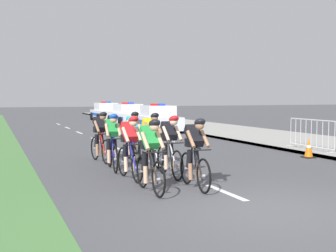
% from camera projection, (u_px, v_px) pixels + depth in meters
% --- Properties ---
extents(ground_plane, '(160.00, 160.00, 0.00)m').
position_uv_depth(ground_plane, '(269.00, 210.00, 7.44)').
color(ground_plane, '#4C4C51').
extents(sidewalk_slab, '(5.06, 60.00, 0.12)m').
position_uv_depth(sidewalk_slab, '(236.00, 132.00, 23.34)').
color(sidewalk_slab, '#A3A099').
rests_on(sidewalk_slab, ground).
extents(kerb_edge, '(0.16, 60.00, 0.13)m').
position_uv_depth(kerb_edge, '(196.00, 133.00, 22.41)').
color(kerb_edge, '#9E9E99').
rests_on(kerb_edge, ground).
extents(lane_markings_centre, '(0.14, 29.60, 0.01)m').
position_uv_depth(lane_markings_centre, '(106.00, 143.00, 18.04)').
color(lane_markings_centre, white).
rests_on(lane_markings_centre, ground).
extents(cyclist_lead, '(0.42, 1.72, 1.56)m').
position_uv_depth(cyclist_lead, '(150.00, 155.00, 8.74)').
color(cyclist_lead, black).
rests_on(cyclist_lead, ground).
extents(cyclist_second, '(0.44, 1.72, 1.56)m').
position_uv_depth(cyclist_second, '(195.00, 152.00, 9.10)').
color(cyclist_second, black).
rests_on(cyclist_second, ground).
extents(cyclist_third, '(0.43, 1.72, 1.56)m').
position_uv_depth(cyclist_third, '(130.00, 147.00, 10.12)').
color(cyclist_third, black).
rests_on(cyclist_third, ground).
extents(cyclist_fourth, '(0.42, 1.72, 1.56)m').
position_uv_depth(cyclist_fourth, '(170.00, 145.00, 10.42)').
color(cyclist_fourth, black).
rests_on(cyclist_fourth, ground).
extents(cyclist_fifth, '(0.45, 1.72, 1.56)m').
position_uv_depth(cyclist_fifth, '(112.00, 141.00, 11.43)').
color(cyclist_fifth, black).
rests_on(cyclist_fifth, ground).
extents(cyclist_sixth, '(0.44, 1.72, 1.56)m').
position_uv_depth(cyclist_sixth, '(151.00, 139.00, 12.12)').
color(cyclist_sixth, black).
rests_on(cyclist_sixth, ground).
extents(cyclist_seventh, '(0.45, 1.72, 1.56)m').
position_uv_depth(cyclist_seventh, '(100.00, 136.00, 12.87)').
color(cyclist_seventh, black).
rests_on(cyclist_seventh, ground).
extents(cyclist_eighth, '(0.43, 1.72, 1.56)m').
position_uv_depth(cyclist_eighth, '(133.00, 136.00, 13.07)').
color(cyclist_eighth, black).
rests_on(cyclist_eighth, ground).
extents(police_car_nearest, '(2.28, 4.53, 1.59)m').
position_uv_depth(police_car_nearest, '(157.00, 120.00, 24.38)').
color(police_car_nearest, silver).
rests_on(police_car_nearest, ground).
extents(police_car_second, '(2.02, 4.41, 1.59)m').
position_uv_depth(police_car_second, '(127.00, 115.00, 29.78)').
color(police_car_second, white).
rests_on(police_car_second, ground).
extents(police_car_third, '(2.09, 4.44, 1.59)m').
position_uv_depth(police_car_third, '(106.00, 112.00, 35.46)').
color(police_car_third, silver).
rests_on(police_car_third, ground).
extents(crowd_barrier_middle, '(0.57, 2.32, 1.07)m').
position_uv_depth(crowd_barrier_middle, '(311.00, 135.00, 14.92)').
color(crowd_barrier_middle, '#B7BABF').
rests_on(crowd_barrier_middle, sidewalk_slab).
extents(traffic_cone_near, '(0.36, 0.36, 0.64)m').
position_uv_depth(traffic_cone_near, '(309.00, 148.00, 13.80)').
color(traffic_cone_near, black).
rests_on(traffic_cone_near, ground).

